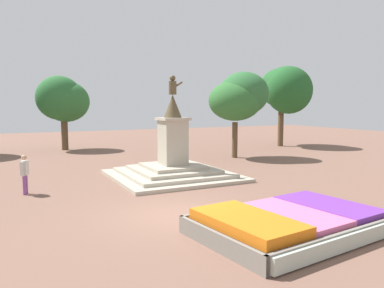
{
  "coord_description": "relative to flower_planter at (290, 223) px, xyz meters",
  "views": [
    {
      "loc": [
        -4.75,
        -10.63,
        3.48
      ],
      "look_at": [
        1.6,
        1.97,
        2.01
      ],
      "focal_mm": 35.0,
      "sensor_mm": 36.0,
      "label": 1
    }
  ],
  "objects": [
    {
      "name": "park_tree_far_left",
      "position": [
        14.53,
        17.2,
        4.65
      ],
      "size": [
        4.22,
        5.16,
        6.72
      ],
      "color": "brown",
      "rests_on": "ground_plane"
    },
    {
      "name": "pedestrian_with_handbag",
      "position": [
        -6.21,
        8.14,
        0.6
      ],
      "size": [
        0.34,
        0.54,
        1.56
      ],
      "color": "#8C4C99",
      "rests_on": "ground_plane"
    },
    {
      "name": "park_tree_behind_statue",
      "position": [
        -2.68,
        22.74,
        3.57
      ],
      "size": [
        4.03,
        3.72,
        5.72
      ],
      "color": "brown",
      "rests_on": "ground_plane"
    },
    {
      "name": "ground_plane",
      "position": [
        -2.1,
        3.0,
        -0.3
      ],
      "size": [
        81.42,
        81.42,
        0.0
      ],
      "primitive_type": "plane",
      "color": "brown"
    },
    {
      "name": "statue_monument",
      "position": [
        0.37,
        8.73,
        0.42
      ],
      "size": [
        5.66,
        5.66,
        4.89
      ],
      "color": "#B2A893",
      "rests_on": "ground_plane"
    },
    {
      "name": "flower_planter",
      "position": [
        0.0,
        0.0,
        0.0
      ],
      "size": [
        5.5,
        4.0,
        0.7
      ],
      "color": "#38281C",
      "rests_on": "ground_plane"
    },
    {
      "name": "park_tree_street_side",
      "position": [
        7.02,
        13.0,
        3.69
      ],
      "size": [
        3.98,
        3.47,
        5.66
      ],
      "color": "brown",
      "rests_on": "ground_plane"
    }
  ]
}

